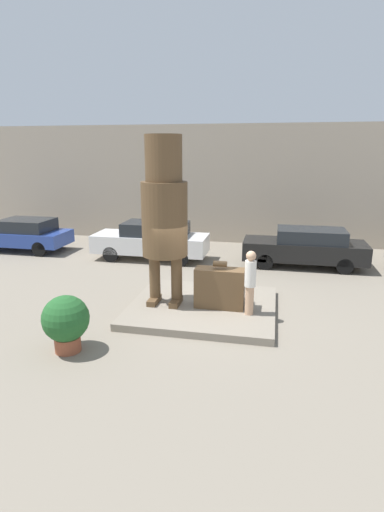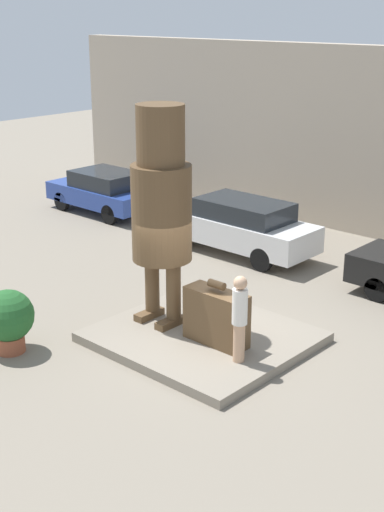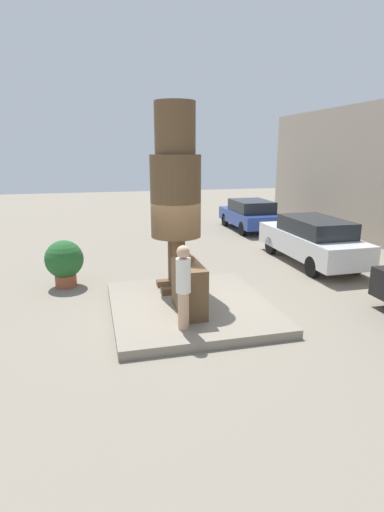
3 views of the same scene
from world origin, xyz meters
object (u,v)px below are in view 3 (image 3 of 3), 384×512
at_px(giant_suitcase, 189,288).
at_px(parked_car_white, 312,239).
at_px(statue_figure, 175,184).
at_px(tourist, 183,284).
at_px(planter_pot, 64,261).
at_px(parked_car_blue, 250,214).

distance_m(giant_suitcase, parked_car_white, 6.32).
xyz_separation_m(statue_figure, tourist, (2.43, -0.37, -1.78)).
relative_size(giant_suitcase, planter_pot, 1.03).
height_order(statue_figure, parked_car_white, statue_figure).
xyz_separation_m(giant_suitcase, parked_car_blue, (-9.72, 5.44, 0.00)).
bearing_deg(parked_car_blue, giant_suitcase, 150.77).
relative_size(parked_car_white, planter_pot, 3.56).
xyz_separation_m(tourist, parked_car_blue, (-10.58, 5.77, -0.39)).
relative_size(parked_car_blue, planter_pot, 3.01).
bearing_deg(tourist, parked_car_blue, 151.41).
bearing_deg(statue_figure, parked_car_blue, 146.50).
distance_m(giant_suitcase, planter_pot, 4.23).
bearing_deg(parked_car_white, statue_figure, 111.52).
height_order(giant_suitcase, planter_pot, giant_suitcase).
height_order(giant_suitcase, parked_car_blue, giant_suitcase).
distance_m(parked_car_white, planter_pot, 8.06).
relative_size(tourist, parked_car_blue, 0.44).
relative_size(tourist, planter_pot, 1.31).
relative_size(statue_figure, tourist, 2.67).
height_order(giant_suitcase, parked_car_white, parked_car_white).
xyz_separation_m(statue_figure, parked_car_blue, (-8.15, 5.40, -2.17)).
bearing_deg(giant_suitcase, parked_car_blue, 150.77).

